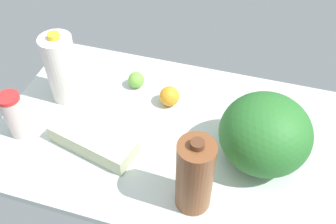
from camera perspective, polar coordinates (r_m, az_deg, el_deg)
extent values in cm
cube|color=silver|center=(132.42, 0.00, -3.45)|extent=(120.00, 76.00, 3.00)
ellipsoid|color=#2A702B|center=(118.50, 14.56, -3.22)|extent=(28.40, 28.40, 24.29)
cylinder|color=beige|center=(135.35, -22.21, -0.64)|extent=(7.11, 7.11, 15.89)
cylinder|color=red|center=(129.67, -23.25, 1.98)|extent=(7.33, 7.33, 1.40)
cylinder|color=white|center=(140.73, -15.84, 6.36)|extent=(11.55, 11.55, 26.25)
cylinder|color=yellow|center=(132.60, -17.06, 11.01)|extent=(4.04, 4.04, 1.80)
cylinder|color=brown|center=(104.60, 4.07, -9.71)|extent=(10.51, 10.51, 25.89)
cylinder|color=#59331E|center=(93.50, 4.51, -4.94)|extent=(3.68, 3.68, 1.80)
cube|color=beige|center=(127.12, -11.33, -4.29)|extent=(31.67, 17.60, 6.24)
sphere|color=#6EAF3F|center=(146.44, -4.87, 4.89)|extent=(6.34, 6.34, 6.34)
sphere|color=orange|center=(138.34, 0.22, 2.42)|extent=(7.44, 7.44, 7.44)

